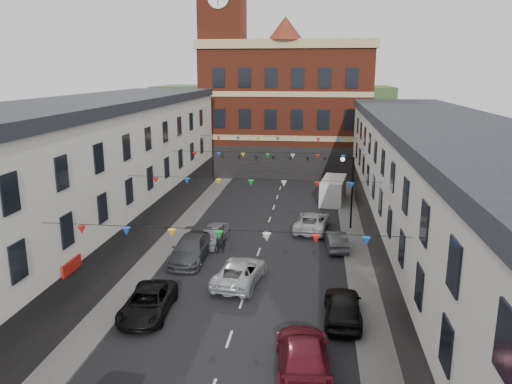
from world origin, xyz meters
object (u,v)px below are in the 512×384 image
at_px(car_right_c, 303,355).
at_px(white_van, 333,190).
at_px(car_left_e, 213,235).
at_px(car_right_d, 343,306).
at_px(car_right_e, 336,240).
at_px(car_right_f, 312,222).
at_px(moving_car, 240,272).
at_px(car_left_d, 191,249).
at_px(street_lamp, 349,183).
at_px(pedestrian, 221,240).
at_px(car_left_c, 148,303).

xyz_separation_m(car_right_c, white_van, (2.00, 28.98, 0.38)).
distance_m(car_left_e, car_right_d, 14.03).
relative_size(car_right_d, car_right_e, 1.20).
bearing_deg(white_van, car_left_e, -116.53).
relative_size(car_right_f, moving_car, 1.02).
distance_m(car_right_d, moving_car, 7.18).
bearing_deg(moving_car, car_right_c, 122.34).
bearing_deg(car_right_d, car_left_d, -35.81).
bearing_deg(street_lamp, white_van, 96.22).
bearing_deg(moving_car, car_left_e, -58.10).
distance_m(car_right_d, white_van, 24.14).
bearing_deg(car_right_c, pedestrian, -70.16).
xyz_separation_m(street_lamp, white_van, (-0.95, 8.72, -2.72)).
distance_m(street_lamp, car_right_d, 15.76).
bearing_deg(car_right_d, moving_car, -32.67).
bearing_deg(car_left_e, white_van, 61.32).
bearing_deg(pedestrian, street_lamp, 25.30).
bearing_deg(street_lamp, car_left_d, -143.51).
distance_m(car_right_d, car_right_e, 10.74).
xyz_separation_m(car_left_d, car_right_d, (9.93, -7.30, -0.00)).
bearing_deg(car_left_d, car_right_c, -57.22).
relative_size(car_left_d, pedestrian, 2.90).
height_order(car_left_d, car_right_f, car_left_d).
relative_size(car_left_e, pedestrian, 2.26).
xyz_separation_m(car_left_c, car_right_e, (10.20, 11.38, -0.05)).
height_order(white_van, pedestrian, white_van).
height_order(car_left_d, car_right_e, car_left_d).
distance_m(car_right_c, moving_car, 9.68).
height_order(car_left_c, white_van, white_van).
distance_m(car_right_f, white_van, 9.51).
relative_size(car_right_c, car_right_d, 1.19).
height_order(moving_car, white_van, white_van).
height_order(car_left_c, car_right_f, car_right_f).
bearing_deg(car_right_d, car_right_c, 69.08).
bearing_deg(pedestrian, car_left_d, -148.78).
bearing_deg(street_lamp, car_left_c, -125.01).
xyz_separation_m(moving_car, pedestrian, (-2.13, 4.95, 0.21)).
xyz_separation_m(street_lamp, car_right_d, (-1.05, -15.42, -3.11)).
bearing_deg(moving_car, white_van, -99.55).
bearing_deg(car_right_f, car_right_e, 121.05).
relative_size(car_left_e, moving_car, 0.81).
relative_size(car_left_c, moving_car, 0.94).
height_order(street_lamp, car_left_c, street_lamp).
height_order(car_right_d, white_van, white_van).
relative_size(car_right_d, pedestrian, 2.47).
height_order(car_left_e, white_van, white_van).
xyz_separation_m(car_left_e, white_van, (9.20, 13.47, 0.46)).
distance_m(car_left_c, car_left_e, 11.37).
distance_m(street_lamp, white_van, 9.19).
height_order(street_lamp, car_left_d, street_lamp).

